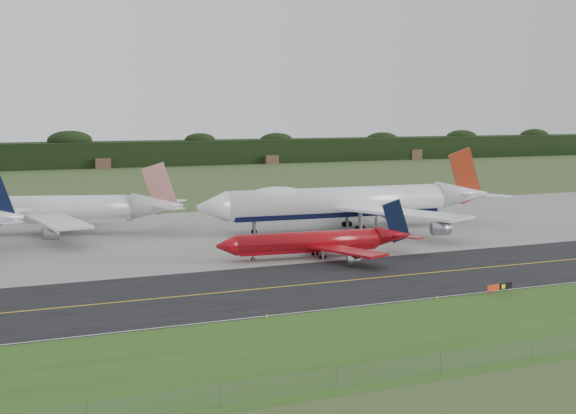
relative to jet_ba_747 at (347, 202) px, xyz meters
The scene contains 14 objects.
ground 50.38m from the jet_ba_747, 113.78° to the right, with size 600.00×600.00×0.00m, color #3B4A22.
grass_verge 83.47m from the jet_ba_747, 104.02° to the right, with size 400.00×30.00×0.01m, color #305418.
taxiway 54.04m from the jet_ba_747, 112.05° to the right, with size 400.00×32.00×0.02m, color black.
apron 21.73m from the jet_ba_747, 165.42° to the left, with size 400.00×78.00×0.01m, color gray.
taxiway_centreline 54.04m from the jet_ba_747, 112.05° to the right, with size 400.00×0.40×0.00m, color gold.
taxiway_edge_line 68.58m from the jet_ba_747, 107.17° to the right, with size 400.00×0.25×0.00m, color silver.
perimeter_fence 96.03m from the jet_ba_747, 102.13° to the right, with size 320.00×0.10×320.00m.
horizon_treeline 228.90m from the jet_ba_747, 95.05° to the left, with size 700.00×25.00×12.00m.
jet_ba_747 is the anchor object (origin of this frame).
jet_red_737 36.42m from the jet_ba_747, 126.09° to the right, with size 38.32×31.11×10.34m.
jet_star_tail 66.73m from the jet_ba_747, 163.01° to the left, with size 58.46×47.67×15.74m.
taxiway_sign 68.39m from the jet_ba_747, 98.43° to the right, with size 4.98×1.00×1.67m.
edge_marker_left 81.17m from the jet_ba_747, 125.07° to the right, with size 0.16×0.16×0.50m, color yellow.
edge_marker_center 69.49m from the jet_ba_747, 106.86° to the right, with size 0.16×0.16×0.50m, color yellow.
Camera 1 is at (-64.48, -115.49, 27.03)m, focal length 50.00 mm.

